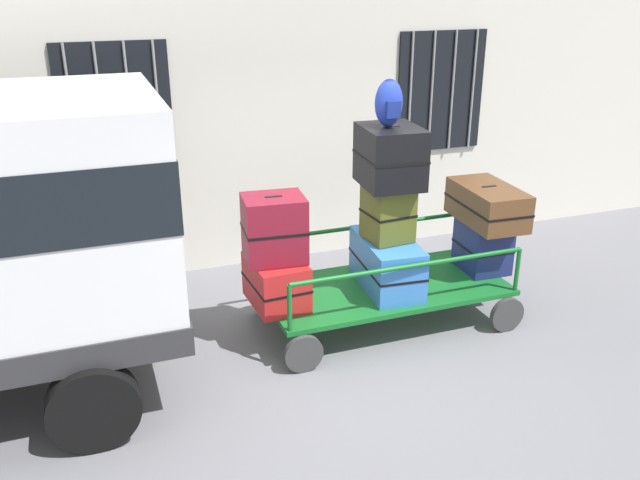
% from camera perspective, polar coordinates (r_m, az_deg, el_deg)
% --- Properties ---
extents(ground_plane, '(40.00, 40.00, 0.00)m').
position_cam_1_polar(ground_plane, '(6.47, 3.05, -10.05)').
color(ground_plane, slate).
extents(building_wall, '(12.00, 0.38, 5.00)m').
position_cam_1_polar(building_wall, '(8.08, -4.29, 15.31)').
color(building_wall, silver).
rests_on(building_wall, ground).
extents(luggage_cart, '(2.55, 1.29, 0.42)m').
position_cam_1_polar(luggage_cart, '(6.96, 5.50, -4.32)').
color(luggage_cart, '#146023').
rests_on(luggage_cart, ground).
extents(cart_railing, '(2.44, 1.15, 0.47)m').
position_cam_1_polar(cart_railing, '(6.77, 5.64, -0.89)').
color(cart_railing, '#146023').
rests_on(cart_railing, luggage_cart).
extents(suitcase_left_bottom, '(0.53, 0.72, 0.46)m').
position_cam_1_polar(suitcase_left_bottom, '(6.45, -3.77, -3.58)').
color(suitcase_left_bottom, '#B21E1E').
rests_on(suitcase_left_bottom, luggage_cart).
extents(suitcase_left_middle, '(0.62, 0.52, 0.63)m').
position_cam_1_polar(suitcase_left_middle, '(6.25, -3.93, 1.00)').
color(suitcase_left_middle, maroon).
rests_on(suitcase_left_middle, suitcase_left_bottom).
extents(suitcase_midleft_bottom, '(0.58, 1.02, 0.52)m').
position_cam_1_polar(suitcase_midleft_bottom, '(6.80, 5.71, -1.99)').
color(suitcase_midleft_bottom, '#3372C6').
rests_on(suitcase_midleft_bottom, luggage_cart).
extents(suitcase_midleft_middle, '(0.45, 0.46, 0.56)m').
position_cam_1_polar(suitcase_midleft_middle, '(6.61, 5.82, 2.35)').
color(suitcase_midleft_middle, '#4C5119').
rests_on(suitcase_midleft_middle, suitcase_midleft_bottom).
extents(suitcase_midleft_top, '(0.60, 0.70, 0.58)m').
position_cam_1_polar(suitcase_midleft_top, '(6.44, 6.01, 7.12)').
color(suitcase_midleft_top, black).
rests_on(suitcase_midleft_top, suitcase_midleft_middle).
extents(suitcase_center_bottom, '(0.47, 0.56, 0.55)m').
position_cam_1_polar(suitcase_center_bottom, '(7.37, 13.73, -0.47)').
color(suitcase_center_bottom, navy).
rests_on(suitcase_center_bottom, luggage_cart).
extents(suitcase_center_middle, '(0.57, 0.97, 0.39)m').
position_cam_1_polar(suitcase_center_middle, '(7.20, 14.10, 2.98)').
color(suitcase_center_middle, brown).
rests_on(suitcase_center_middle, suitcase_center_bottom).
extents(backpack, '(0.27, 0.22, 0.44)m').
position_cam_1_polar(backpack, '(6.30, 5.91, 11.54)').
color(backpack, navy).
rests_on(backpack, suitcase_midleft_top).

